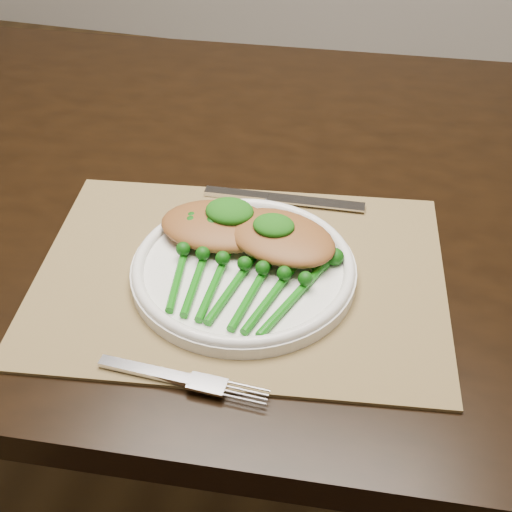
% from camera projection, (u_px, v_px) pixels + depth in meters
% --- Properties ---
extents(floor, '(4.00, 4.00, 0.00)m').
position_uv_depth(floor, '(270.00, 451.00, 1.52)').
color(floor, '#4E371B').
rests_on(floor, ground).
extents(dining_table, '(1.67, 1.04, 0.75)m').
position_uv_depth(dining_table, '(243.00, 363.00, 1.22)').
color(dining_table, black).
rests_on(dining_table, ground).
extents(placemat, '(0.51, 0.41, 0.00)m').
position_uv_depth(placemat, '(241.00, 275.00, 0.82)').
color(placemat, olive).
rests_on(placemat, dining_table).
extents(dinner_plate, '(0.26, 0.26, 0.02)m').
position_uv_depth(dinner_plate, '(244.00, 268.00, 0.81)').
color(dinner_plate, white).
rests_on(dinner_plate, placemat).
extents(knife, '(0.21, 0.03, 0.01)m').
position_uv_depth(knife, '(268.00, 197.00, 0.93)').
color(knife, silver).
rests_on(knife, placemat).
extents(fork, '(0.18, 0.02, 0.01)m').
position_uv_depth(fork, '(193.00, 381.00, 0.69)').
color(fork, silver).
rests_on(fork, placemat).
extents(chicken_fillet_left, '(0.15, 0.11, 0.03)m').
position_uv_depth(chicken_fillet_left, '(219.00, 226.00, 0.84)').
color(chicken_fillet_left, brown).
rests_on(chicken_fillet_left, dinner_plate).
extents(chicken_fillet_right, '(0.16, 0.13, 0.03)m').
position_uv_depth(chicken_fillet_right, '(281.00, 237.00, 0.82)').
color(chicken_fillet_right, brown).
rests_on(chicken_fillet_right, dinner_plate).
extents(pesto_dollop_left, '(0.06, 0.05, 0.02)m').
position_uv_depth(pesto_dollop_left, '(230.00, 211.00, 0.84)').
color(pesto_dollop_left, '#0E470A').
rests_on(pesto_dollop_left, chicken_fillet_left).
extents(pesto_dollop_right, '(0.05, 0.04, 0.02)m').
position_uv_depth(pesto_dollop_right, '(274.00, 225.00, 0.81)').
color(pesto_dollop_right, '#0E470A').
rests_on(pesto_dollop_right, chicken_fillet_right).
extents(broccolini_bundle, '(0.18, 0.19, 0.04)m').
position_uv_depth(broccolini_bundle, '(236.00, 281.00, 0.78)').
color(broccolini_bundle, '#10690D').
rests_on(broccolini_bundle, dinner_plate).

